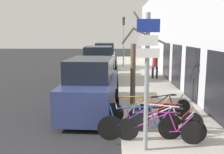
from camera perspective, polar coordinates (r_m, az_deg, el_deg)
ground_plane at (r=14.67m, az=-2.46°, el=-2.22°), size 80.00×80.00×0.00m
sidewalk_curb at (r=17.48m, az=6.60°, el=-0.11°), size 3.20×32.00×0.15m
building_facade at (r=17.40m, az=12.67°, el=10.08°), size 0.23×32.00×6.50m
signpost at (r=6.02m, az=7.98°, el=-0.01°), size 0.55×0.13×3.37m
bicycle_0 at (r=6.93m, az=10.77°, el=-11.59°), size 2.35×0.48×0.88m
bicycle_1 at (r=7.00m, az=6.56°, el=-10.97°), size 2.37×0.44×0.97m
bicycle_2 at (r=7.33m, az=11.84°, el=-10.24°), size 2.03×1.17×0.94m
bicycle_3 at (r=7.82m, az=11.89°, el=-9.17°), size 2.16×0.75×0.87m
bicycle_4 at (r=8.20m, az=6.57°, el=-7.88°), size 2.48×0.44×0.95m
bicycle_5 at (r=8.69m, az=11.61°, el=-7.20°), size 2.07×0.87×0.88m
parked_car_0 at (r=9.79m, az=-4.79°, el=-2.45°), size 2.18×4.88×2.13m
parked_car_1 at (r=16.00m, az=-3.06°, el=2.54°), size 2.21×4.82×2.29m
parked_car_2 at (r=21.73m, az=-1.62°, el=4.44°), size 1.93×4.42×2.32m
pedestrian_near at (r=16.69m, az=9.80°, el=2.79°), size 0.41×0.35×1.58m
street_tree at (r=10.27m, az=5.22°, el=2.47°), size 1.76×1.09×3.79m
traffic_light at (r=22.35m, az=2.66°, el=9.69°), size 0.20×0.30×4.50m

